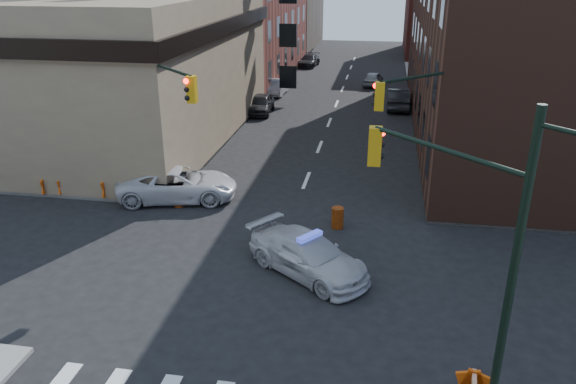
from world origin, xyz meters
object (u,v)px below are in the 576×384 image
at_px(parked_car_wfar, 277,87).
at_px(barricade_nw_a, 115,189).
at_px(parked_car_wnear, 261,104).
at_px(barrel_road, 337,218).
at_px(parked_car_enear, 398,99).
at_px(police_car, 308,255).
at_px(pedestrian_a, 101,165).
at_px(pedestrian_b, 142,169).
at_px(pickup, 178,184).
at_px(barrel_bank, 179,197).

relative_size(parked_car_wfar, barricade_nw_a, 3.16).
xyz_separation_m(parked_car_wnear, barrel_road, (7.63, -19.33, -0.26)).
bearing_deg(parked_car_enear, barricade_nw_a, 57.93).
height_order(parked_car_enear, barricade_nw_a, parked_car_enear).
bearing_deg(police_car, pedestrian_a, 94.36).
xyz_separation_m(pedestrian_b, barricade_nw_a, (-0.53, -2.06, -0.31)).
xyz_separation_m(parked_car_enear, barricade_nw_a, (-13.68, -21.48, -0.18)).
distance_m(pickup, barrel_bank, 0.90).
xyz_separation_m(pedestrian_a, pedestrian_b, (2.33, -0.10, -0.04)).
bearing_deg(barrel_bank, pedestrian_a, 155.87).
relative_size(pickup, barricade_nw_a, 4.55).
distance_m(barrel_road, barrel_bank, 7.71).
relative_size(pedestrian_a, barrel_road, 1.73).
height_order(pickup, parked_car_wnear, pickup).
distance_m(parked_car_wnear, pedestrian_a, 16.76).
relative_size(parked_car_wnear, parked_car_enear, 0.88).
height_order(parked_car_wfar, pedestrian_b, pedestrian_b).
xyz_separation_m(parked_car_wnear, parked_car_wfar, (0.00, 6.84, -0.08)).
bearing_deg(barrel_bank, barricade_nw_a, 178.23).
xyz_separation_m(barrel_road, barrel_bank, (-7.63, 1.10, 0.00)).
distance_m(pickup, pedestrian_a, 4.97).
bearing_deg(barrel_bank, police_car, -36.77).
relative_size(parked_car_wfar, pedestrian_a, 2.43).
xyz_separation_m(pickup, parked_car_wfar, (0.30, 24.29, -0.14)).
relative_size(parked_car_wnear, pedestrian_b, 2.76).
bearing_deg(barricade_nw_a, barrel_bank, 3.08).
relative_size(parked_car_wnear, parked_car_wfar, 1.09).
height_order(police_car, pedestrian_b, pedestrian_b).
height_order(police_car, barricade_nw_a, police_car).
relative_size(pickup, parked_car_wnear, 1.33).
relative_size(police_car, pedestrian_b, 3.27).
xyz_separation_m(pedestrian_a, barrel_bank, (5.04, -2.26, -0.49)).
height_order(barrel_road, barricade_nw_a, barricade_nw_a).
xyz_separation_m(barrel_bank, barricade_nw_a, (-3.23, 0.10, 0.15)).
relative_size(parked_car_enear, barrel_road, 5.17).
bearing_deg(parked_car_enear, police_car, 82.85).
relative_size(barrel_road, barrel_bank, 0.99).
bearing_deg(police_car, parked_car_wnear, 52.61).
xyz_separation_m(parked_car_wnear, barricade_nw_a, (-3.23, -18.14, -0.11)).
height_order(pedestrian_b, barrel_bank, pedestrian_b).
bearing_deg(pedestrian_b, barrel_bank, -33.50).
distance_m(parked_car_enear, barricade_nw_a, 25.47).
bearing_deg(barrel_road, pedestrian_b, 162.53).
distance_m(parked_car_enear, pedestrian_a, 24.77).
bearing_deg(pedestrian_b, pickup, -24.52).
distance_m(parked_car_wnear, barrel_bank, 18.24).
relative_size(police_car, barrel_bank, 5.36).
bearing_deg(pickup, barrel_road, -116.48).
bearing_deg(barrel_bank, pickup, 110.77).
xyz_separation_m(parked_car_wfar, parked_car_enear, (10.45, -3.49, 0.15)).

